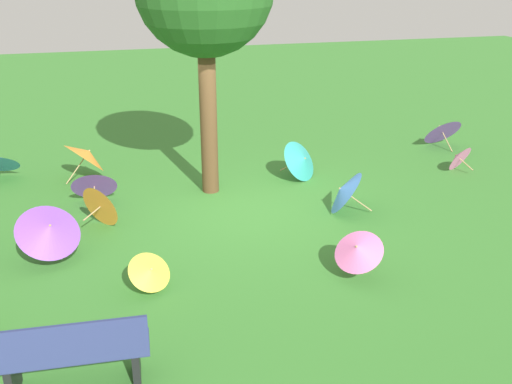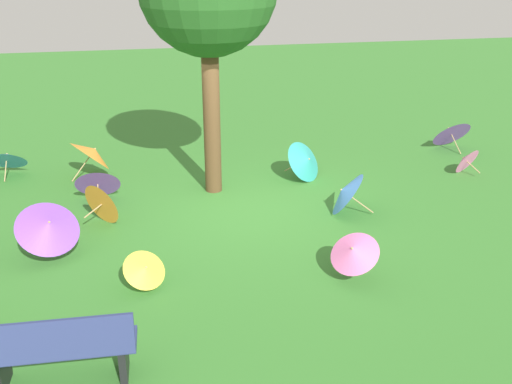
{
  "view_description": "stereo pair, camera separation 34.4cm",
  "coord_description": "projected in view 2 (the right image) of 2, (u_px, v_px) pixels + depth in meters",
  "views": [
    {
      "loc": [
        2.23,
        9.53,
        4.34
      ],
      "look_at": [
        -0.01,
        0.72,
        0.6
      ],
      "focal_mm": 40.66,
      "sensor_mm": 36.0,
      "label": 1
    },
    {
      "loc": [
        1.9,
        9.61,
        4.34
      ],
      "look_at": [
        -0.01,
        0.72,
        0.6
      ],
      "focal_mm": 40.66,
      "sensor_mm": 36.0,
      "label": 2
    }
  ],
  "objects": [
    {
      "name": "parasol_blue_0",
      "position": [
        7.0,
        158.0,
        12.05
      ],
      "size": [
        0.93,
        0.85,
        0.74
      ],
      "color": "tan",
      "rests_on": "ground"
    },
    {
      "name": "parasol_orange_0",
      "position": [
        92.0,
        153.0,
        11.98
      ],
      "size": [
        1.13,
        1.2,
        0.93
      ],
      "color": "tan",
      "rests_on": "ground"
    },
    {
      "name": "parasol_blue_1",
      "position": [
        345.0,
        192.0,
        10.33
      ],
      "size": [
        0.96,
        1.05,
        0.81
      ],
      "color": "tan",
      "rests_on": "ground"
    },
    {
      "name": "parasol_pink_0",
      "position": [
        353.0,
        251.0,
        8.18
      ],
      "size": [
        0.97,
        0.98,
        0.73
      ],
      "color": "tan",
      "rests_on": "ground"
    },
    {
      "name": "ground",
      "position": [
        248.0,
        208.0,
        10.71
      ],
      "size": [
        40.0,
        40.0,
        0.0
      ],
      "primitive_type": "plane",
      "color": "#387A2D"
    },
    {
      "name": "parasol_purple_2",
      "position": [
        98.0,
        181.0,
        10.91
      ],
      "size": [
        0.87,
        0.78,
        0.74
      ],
      "color": "tan",
      "rests_on": "ground"
    },
    {
      "name": "parasol_purple_1",
      "position": [
        48.0,
        226.0,
        8.73
      ],
      "size": [
        1.25,
        1.22,
        0.93
      ],
      "color": "tan",
      "rests_on": "ground"
    },
    {
      "name": "parasol_yellow_1",
      "position": [
        145.0,
        269.0,
        7.99
      ],
      "size": [
        0.78,
        0.74,
        0.55
      ],
      "color": "tan",
      "rests_on": "ground"
    },
    {
      "name": "park_bench",
      "position": [
        60.0,
        349.0,
        6.13
      ],
      "size": [
        1.62,
        0.56,
        0.9
      ],
      "color": "navy",
      "rests_on": "ground"
    },
    {
      "name": "parasol_pink_1",
      "position": [
        465.0,
        160.0,
        12.27
      ],
      "size": [
        0.74,
        0.67,
        0.61
      ],
      "color": "tan",
      "rests_on": "ground"
    },
    {
      "name": "parasol_orange_1",
      "position": [
        105.0,
        202.0,
        9.96
      ],
      "size": [
        0.79,
        0.81,
        0.79
      ],
      "color": "tan",
      "rests_on": "ground"
    },
    {
      "name": "parasol_purple_0",
      "position": [
        450.0,
        131.0,
        13.78
      ],
      "size": [
        1.03,
        0.92,
        0.84
      ],
      "color": "tan",
      "rests_on": "ground"
    },
    {
      "name": "parasol_teal_0",
      "position": [
        306.0,
        160.0,
        11.9
      ],
      "size": [
        1.07,
        1.05,
        0.83
      ],
      "color": "tan",
      "rests_on": "ground"
    }
  ]
}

